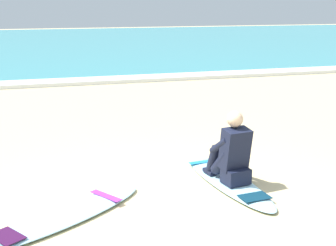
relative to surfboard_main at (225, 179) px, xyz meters
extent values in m
plane|color=#CCB584|center=(-0.90, -0.75, -0.04)|extent=(80.00, 80.00, 0.00)
cube|color=teal|center=(-0.90, 22.22, 0.01)|extent=(80.00, 28.00, 0.10)
cube|color=white|center=(-0.90, 8.52, 0.02)|extent=(80.00, 0.90, 0.11)
ellipsoid|color=#9ED1E5|center=(0.00, 0.00, 0.00)|extent=(0.72, 2.33, 0.07)
cube|color=#1E7FB7|center=(-0.06, 0.64, 0.04)|extent=(0.49, 0.14, 0.01)
cube|color=#0A2C40|center=(0.06, -0.73, 0.04)|extent=(0.38, 0.27, 0.01)
cube|color=black|center=(0.02, -0.27, 0.14)|extent=(0.36, 0.31, 0.20)
cylinder|color=black|center=(-0.10, -0.10, 0.29)|extent=(0.21, 0.42, 0.43)
cylinder|color=black|center=(-0.15, 0.10, 0.26)|extent=(0.16, 0.27, 0.42)
cube|color=black|center=(-0.17, 0.17, 0.07)|extent=(0.13, 0.23, 0.05)
cylinder|color=black|center=(0.09, -0.07, 0.29)|extent=(0.21, 0.42, 0.43)
cylinder|color=black|center=(0.08, 0.14, 0.26)|extent=(0.16, 0.27, 0.42)
cube|color=black|center=(0.07, 0.21, 0.07)|extent=(0.13, 0.23, 0.05)
cube|color=black|center=(0.02, -0.23, 0.49)|extent=(0.38, 0.34, 0.57)
sphere|color=beige|center=(0.01, -0.20, 0.88)|extent=(0.21, 0.21, 0.21)
cylinder|color=black|center=(-0.14, -0.10, 0.52)|extent=(0.15, 0.40, 0.31)
cylinder|color=black|center=(0.13, -0.06, 0.52)|extent=(0.15, 0.40, 0.31)
ellipsoid|color=#9ED1E5|center=(-2.17, -0.52, 0.00)|extent=(2.15, 1.64, 0.07)
cube|color=purple|center=(-1.65, -0.18, 0.04)|extent=(0.34, 0.46, 0.01)
cube|color=#351037|center=(-2.77, -0.90, 0.04)|extent=(0.40, 0.44, 0.01)
camera|label=1|loc=(-2.44, -5.44, 2.32)|focal=50.02mm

